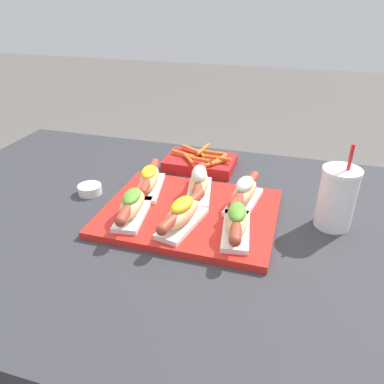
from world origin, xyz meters
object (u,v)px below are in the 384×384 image
at_px(hot_dog_1, 182,213).
at_px(hot_dog_4, 199,182).
at_px(serving_tray, 190,213).
at_px(fries_basket, 200,162).
at_px(hot_dog_2, 237,220).
at_px(hot_dog_5, 244,192).
at_px(hot_dog_3, 149,179).
at_px(drink_cup, 337,198).
at_px(hot_dog_0, 132,204).
at_px(sauce_bowl, 90,189).

relative_size(hot_dog_1, hot_dog_4, 1.00).
height_order(serving_tray, fries_basket, fries_basket).
xyz_separation_m(hot_dog_1, hot_dog_2, (0.13, 0.01, -0.00)).
xyz_separation_m(serving_tray, hot_dog_5, (0.12, 0.07, 0.04)).
xyz_separation_m(hot_dog_2, hot_dog_3, (-0.27, 0.14, -0.00)).
bearing_deg(hot_dog_5, hot_dog_3, 179.08).
relative_size(hot_dog_3, drink_cup, 0.95).
relative_size(hot_dog_0, fries_basket, 0.93).
relative_size(hot_dog_2, hot_dog_5, 1.00).
distance_m(hot_dog_1, hot_dog_4, 0.16).
bearing_deg(drink_cup, hot_dog_0, -165.07).
xyz_separation_m(hot_dog_4, drink_cup, (0.34, -0.03, 0.02)).
relative_size(hot_dog_1, drink_cup, 0.95).
distance_m(hot_dog_4, drink_cup, 0.34).
bearing_deg(hot_dog_3, hot_dog_0, -84.69).
xyz_separation_m(hot_dog_2, drink_cup, (0.21, 0.12, 0.02)).
relative_size(hot_dog_3, hot_dog_4, 1.00).
bearing_deg(sauce_bowl, fries_basket, 44.89).
xyz_separation_m(hot_dog_1, hot_dog_3, (-0.14, 0.14, -0.00)).
relative_size(serving_tray, hot_dog_2, 2.12).
xyz_separation_m(hot_dog_5, sauce_bowl, (-0.43, -0.04, -0.04)).
distance_m(hot_dog_2, hot_dog_3, 0.30).
height_order(hot_dog_3, sauce_bowl, hot_dog_3).
bearing_deg(hot_dog_3, hot_dog_1, -45.51).
distance_m(hot_dog_0, hot_dog_4, 0.20).
height_order(serving_tray, hot_dog_0, hot_dog_0).
distance_m(hot_dog_0, drink_cup, 0.48).
xyz_separation_m(hot_dog_0, hot_dog_5, (0.25, 0.13, 0.00)).
relative_size(hot_dog_4, drink_cup, 0.95).
bearing_deg(hot_dog_0, hot_dog_3, 95.31).
height_order(hot_dog_3, drink_cup, drink_cup).
bearing_deg(hot_dog_1, hot_dog_3, 134.49).
bearing_deg(hot_dog_1, fries_basket, 98.73).
distance_m(serving_tray, hot_dog_4, 0.10).
height_order(hot_dog_2, hot_dog_3, hot_dog_2).
bearing_deg(hot_dog_3, hot_dog_4, 5.54).
height_order(hot_dog_1, sauce_bowl, hot_dog_1).
relative_size(serving_tray, hot_dog_0, 2.12).
distance_m(serving_tray, fries_basket, 0.29).
xyz_separation_m(hot_dog_2, sauce_bowl, (-0.43, 0.10, -0.04)).
relative_size(hot_dog_3, sauce_bowl, 3.06).
distance_m(hot_dog_4, hot_dog_5, 0.13).
bearing_deg(hot_dog_2, hot_dog_0, -179.84).
bearing_deg(hot_dog_1, sauce_bowl, 161.23).
xyz_separation_m(hot_dog_5, fries_basket, (-0.17, 0.22, -0.03)).
bearing_deg(hot_dog_1, hot_dog_4, 91.26).
height_order(serving_tray, hot_dog_2, hot_dog_2).
height_order(hot_dog_0, hot_dog_1, hot_dog_1).
height_order(hot_dog_5, sauce_bowl, hot_dog_5).
xyz_separation_m(serving_tray, sauce_bowl, (-0.30, 0.03, 0.01)).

